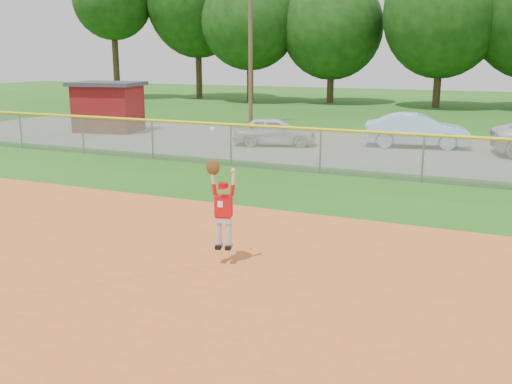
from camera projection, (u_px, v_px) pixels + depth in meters
ground at (152, 276)px, 10.33m from camera, size 120.00×120.00×0.00m
clay_infield at (26, 352)px, 7.66m from camera, size 24.00×16.00×0.04m
parking_strip at (362, 147)px, 24.55m from camera, size 44.00×10.00×0.03m
car_white_a at (274, 131)px, 24.92m from camera, size 3.89×2.49×1.23m
car_blue at (417, 130)px, 24.45m from camera, size 4.56×2.28×1.43m
utility_shed at (108, 107)px, 29.37m from camera, size 3.84×3.24×2.55m
outfield_fence at (320, 148)px, 19.01m from camera, size 40.06×0.10×1.55m
power_lines at (415, 39)px, 28.40m from camera, size 19.40×0.24×9.00m
tree_line at (450, 4)px, 41.89m from camera, size 62.37×13.00×14.43m
ballplayer at (222, 204)px, 10.61m from camera, size 0.57×0.29×2.30m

